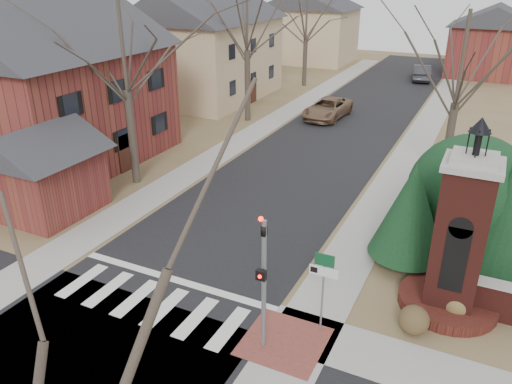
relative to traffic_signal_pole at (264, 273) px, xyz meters
The scene contains 26 objects.
ground 5.05m from the traffic_signal_pole, behind, with size 120.00×120.00×0.00m, color brown.
main_street 22.01m from the traffic_signal_pole, 101.35° to the left, with size 8.00×70.00×0.01m, color black.
cross_street 6.16m from the traffic_signal_pole, 140.28° to the right, with size 120.00×8.00×0.01m, color black.
crosswalk_zone 5.02m from the traffic_signal_pole, behind, with size 8.00×2.20×0.02m, color silver.
stop_bar 5.30m from the traffic_signal_pole, 158.11° to the left, with size 8.00×0.35×0.02m, color silver.
sidewalk_right_main 21.60m from the traffic_signal_pole, 87.59° to the left, with size 2.00×60.00×0.02m, color gray.
sidewalk_left 23.58m from the traffic_signal_pole, 113.91° to the left, with size 2.00×60.00×0.02m, color gray.
curb_apron 2.66m from the traffic_signal_pole, 40.52° to the left, with size 2.40×2.40×0.02m, color brown.
traffic_signal_pole is the anchor object (origin of this frame).
sign_post 2.02m from the traffic_signal_pole, 47.57° to the left, with size 0.90×0.07×2.75m.
brick_gate_monument 6.47m from the traffic_signal_pole, 43.24° to the left, with size 3.20×3.20×6.47m.
house_brick_left 19.81m from the traffic_signal_pole, 151.43° to the left, with size 9.80×11.80×9.42m.
house_stucco_left 31.92m from the traffic_signal_pole, 123.97° to the left, with size 9.80×12.80×9.28m.
garage_left 13.40m from the traffic_signal_pole, 163.01° to the left, with size 4.80×4.80×4.29m.
house_distant_left 50.18m from the traffic_signal_pole, 108.98° to the left, with size 10.80×8.80×8.53m.
house_distant_right 47.58m from the traffic_signal_pole, 85.55° to the left, with size 8.80×8.80×7.30m.
evergreen_near 7.06m from the traffic_signal_pole, 65.72° to the left, with size 2.80×2.80×4.10m.
evergreen_mass 10.09m from the traffic_signal_pole, 62.23° to the left, with size 4.80×4.80×4.80m, color #103216.
bare_tree_0 14.99m from the traffic_signal_pole, 143.29° to the left, with size 8.05×8.05×11.15m.
bare_tree_1 24.83m from the traffic_signal_pole, 117.81° to the left, with size 8.40×8.40×11.64m.
bare_tree_2 36.66m from the traffic_signal_pole, 108.92° to the left, with size 7.35×7.35×10.19m.
bare_tree_3 16.28m from the traffic_signal_pole, 78.28° to the left, with size 7.00×7.00×9.70m.
pickup_truck 25.37m from the traffic_signal_pole, 104.13° to the left, with size 2.42×5.26×1.46m, color brown.
distant_car 41.84m from the traffic_signal_pole, 92.87° to the left, with size 1.64×4.69×1.55m, color #33353B.
dry_shrub_left 5.13m from the traffic_signal_pole, 33.41° to the left, with size 0.93×0.93×0.93m, color brown.
dry_shrub_right 6.76m from the traffic_signal_pole, 38.85° to the left, with size 0.93×0.93×0.93m, color brown.
Camera 1 is at (9.20, -10.03, 10.30)m, focal length 35.00 mm.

